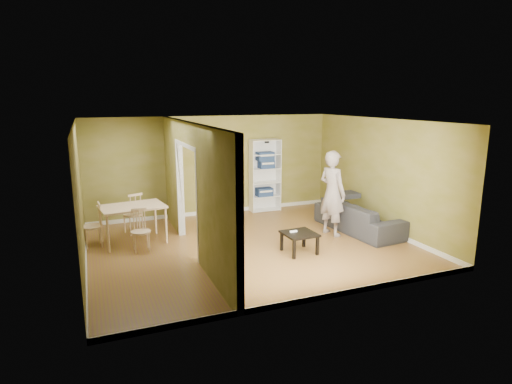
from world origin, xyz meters
The scene contains 15 objects.
room_shell centered at (0.00, 0.00, 1.30)m, with size 6.50×6.50×6.50m.
partition centered at (-1.20, 0.00, 1.30)m, with size 0.22×5.50×2.60m, color #92854C, non-canonical shape.
wall_speaker centered at (1.50, 2.69, 1.90)m, with size 0.10×0.10×0.10m, color black.
sofa centered at (2.70, 0.04, 0.44)m, with size 1.00×2.33×0.89m, color #28282F.
person centered at (1.97, 0.03, 1.13)m, with size 0.64×0.82×2.26m, color slate.
bookshelf centered at (1.40, 2.61, 0.98)m, with size 0.83×0.36×1.96m.
paper_box_navy_a centered at (1.37, 2.56, 0.53)m, with size 0.44×0.28×0.22m, color navy.
paper_box_navy_b centered at (1.43, 2.56, 1.29)m, with size 0.41×0.27×0.21m, color navy.
paper_box_navy_c centered at (1.39, 2.56, 1.53)m, with size 0.45×0.29×0.23m, color #111259.
coffee_table centered at (0.75, -0.76, 0.35)m, with size 0.63×0.63×0.42m.
game_controller centered at (0.66, -0.68, 0.43)m, with size 0.15×0.04×0.03m, color white.
dining_table centered at (-2.27, 1.11, 0.73)m, with size 1.30×0.87×0.81m.
chair_left centered at (-3.09, 1.15, 0.47)m, with size 0.43×0.43×0.93m, color tan, non-canonical shape.
chair_near centered at (-2.18, 0.51, 0.43)m, with size 0.40×0.40×0.87m, color tan, non-canonical shape.
chair_far centered at (-2.20, 1.79, 0.48)m, with size 0.44×0.44×0.96m, color tan, non-canonical shape.
Camera 1 is at (-3.05, -8.01, 3.05)m, focal length 30.00 mm.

